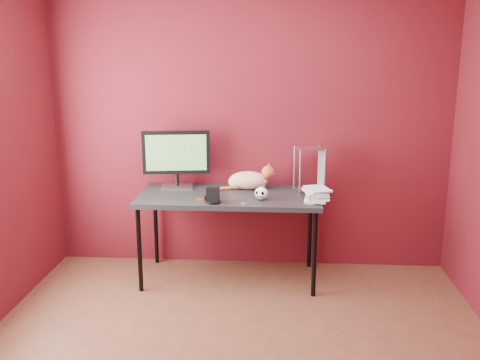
# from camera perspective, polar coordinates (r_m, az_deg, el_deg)

# --- Properties ---
(room) EXTENTS (3.52, 3.52, 2.61)m
(room) POSITION_cam_1_polar(r_m,az_deg,el_deg) (2.95, -0.64, 4.38)
(room) COLOR #4F2A1B
(room) RESTS_ON ground
(desk) EXTENTS (1.50, 0.70, 0.75)m
(desk) POSITION_cam_1_polar(r_m,az_deg,el_deg) (4.46, -1.18, -2.17)
(desk) COLOR black
(desk) RESTS_ON ground
(monitor) EXTENTS (0.58, 0.22, 0.50)m
(monitor) POSITION_cam_1_polar(r_m,az_deg,el_deg) (4.63, -6.81, 2.51)
(monitor) COLOR #A5A4A9
(monitor) RESTS_ON desk
(cat) EXTENTS (0.49, 0.19, 0.23)m
(cat) POSITION_cam_1_polar(r_m,az_deg,el_deg) (4.60, 0.96, -0.01)
(cat) COLOR orange
(cat) RESTS_ON desk
(skull_mug) EXTENTS (0.11, 0.11, 0.10)m
(skull_mug) POSITION_cam_1_polar(r_m,az_deg,el_deg) (4.28, 2.28, -1.43)
(skull_mug) COLOR white
(skull_mug) RESTS_ON desk
(speaker) EXTENTS (0.12, 0.12, 0.14)m
(speaker) POSITION_cam_1_polar(r_m,az_deg,el_deg) (4.19, -2.90, -1.62)
(speaker) COLOR black
(speaker) RESTS_ON desk
(book_stack) EXTENTS (0.23, 0.27, 1.14)m
(book_stack) POSITION_cam_1_polar(r_m,az_deg,el_deg) (4.19, 7.27, 5.32)
(book_stack) COLOR beige
(book_stack) RESTS_ON desk
(wire_rack) EXTENTS (0.25, 0.22, 0.37)m
(wire_rack) POSITION_cam_1_polar(r_m,az_deg,el_deg) (4.57, 7.41, 1.16)
(wire_rack) COLOR #A5A4A9
(wire_rack) RESTS_ON desk
(pocket_knife) EXTENTS (0.07, 0.03, 0.01)m
(pocket_knife) POSITION_cam_1_polar(r_m,az_deg,el_deg) (4.29, -4.27, -2.06)
(pocket_knife) COLOR #AF220D
(pocket_knife) RESTS_ON desk
(black_gadget) EXTENTS (0.06, 0.04, 0.03)m
(black_gadget) POSITION_cam_1_polar(r_m,az_deg,el_deg) (4.33, -3.44, -1.84)
(black_gadget) COLOR black
(black_gadget) RESTS_ON desk
(washer) EXTENTS (0.05, 0.05, 0.00)m
(washer) POSITION_cam_1_polar(r_m,az_deg,el_deg) (4.18, 0.44, -2.53)
(washer) COLOR #A5A4A9
(washer) RESTS_ON desk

